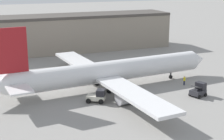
{
  "coord_description": "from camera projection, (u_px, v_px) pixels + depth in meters",
  "views": [
    {
      "loc": [
        -21.22,
        -53.86,
        19.15
      ],
      "look_at": [
        0.0,
        0.0,
        3.29
      ],
      "focal_mm": 55.0,
      "sensor_mm": 36.0,
      "label": 1
    }
  ],
  "objects": [
    {
      "name": "terminal_building",
      "position": [
        38.0,
        35.0,
        87.49
      ],
      "size": [
        70.75,
        10.57,
        9.5
      ],
      "color": "gray",
      "rests_on": "ground_plane"
    },
    {
      "name": "airplane",
      "position": [
        106.0,
        72.0,
        59.62
      ],
      "size": [
        42.55,
        40.35,
        11.86
      ],
      "rotation": [
        0.0,
        0.0,
        0.09
      ],
      "color": "silver",
      "rests_on": "ground_plane"
    },
    {
      "name": "ground_crew_worker",
      "position": [
        184.0,
        80.0,
        62.21
      ],
      "size": [
        0.38,
        0.38,
        1.71
      ],
      "rotation": [
        0.0,
        0.0,
        3.2
      ],
      "color": "#1E2338",
      "rests_on": "ground_plane"
    },
    {
      "name": "ground_plane",
      "position": [
        112.0,
        88.0,
        60.89
      ],
      "size": [
        400.0,
        400.0,
        0.0
      ],
      "primitive_type": "plane",
      "color": "gray"
    },
    {
      "name": "belt_loader_truck",
      "position": [
        199.0,
        90.0,
        56.48
      ],
      "size": [
        2.89,
        2.71,
        2.25
      ],
      "rotation": [
        0.0,
        0.0,
        0.33
      ],
      "color": "#2D2D33",
      "rests_on": "ground_plane"
    },
    {
      "name": "baggage_tug",
      "position": [
        97.0,
        96.0,
        53.73
      ],
      "size": [
        3.39,
        3.07,
        2.09
      ],
      "rotation": [
        0.0,
        0.0,
        -0.54
      ],
      "color": "beige",
      "rests_on": "ground_plane"
    }
  ]
}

